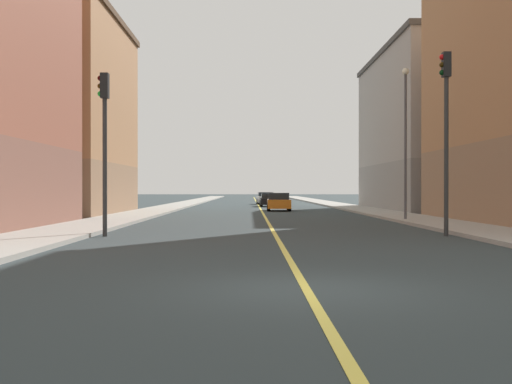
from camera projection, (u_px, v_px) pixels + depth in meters
ground_plane at (306, 289)px, 10.90m from camera, size 400.00×400.00×0.00m
sidewalk_left at (346, 206)px, 59.98m from camera, size 3.11×168.00×0.15m
sidewalk_right at (173, 207)px, 59.81m from camera, size 3.11×168.00×0.15m
lane_center_stripe at (260, 207)px, 59.89m from camera, size 0.16×154.00×0.01m
building_left_mid at (432, 131)px, 52.16m from camera, size 8.94×20.28×12.94m
building_right_midblock at (53, 115)px, 42.47m from camera, size 8.94×15.09×13.18m
traffic_light_left_near at (446, 119)px, 23.14m from camera, size 0.40×0.32×6.66m
traffic_light_right_near at (104, 131)px, 23.01m from camera, size 0.40×0.32×5.88m
street_lamp_left_near at (405, 129)px, 33.27m from camera, size 0.36×0.36×7.87m
car_orange at (279, 202)px, 50.32m from camera, size 1.90×4.45×1.41m
car_black at (270, 200)px, 62.50m from camera, size 1.99×4.16×1.25m
car_white at (265, 198)px, 71.88m from camera, size 2.03×4.14×1.36m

